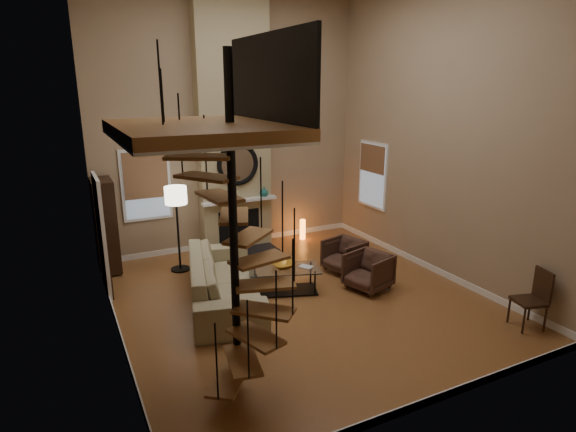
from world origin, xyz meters
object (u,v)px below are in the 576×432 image
armchair_far (371,270)px  floor_lamp (176,202)px  sofa (223,279)px  hutch (105,225)px  coffee_table (284,277)px  armchair_near (346,254)px  accent_lamp (303,229)px  side_chair (535,296)px

armchair_far → floor_lamp: (-2.91, 2.44, 1.06)m
sofa → floor_lamp: 2.03m
hutch → coffee_table: (2.71, -2.47, -0.67)m
armchair_near → coffee_table: (-1.53, -0.33, -0.07)m
hutch → armchair_near: (4.24, -2.14, -0.60)m
sofa → coffee_table: size_ratio=2.04×
hutch → sofa: hutch is taller
armchair_far → accent_lamp: armchair_far is taller
armchair_far → sofa: bearing=-122.2°
armchair_near → hutch: bearing=-131.8°
side_chair → floor_lamp: bearing=132.1°
sofa → coffee_table: bearing=-83.3°
accent_lamp → sofa: bearing=-140.1°
sofa → armchair_far: (2.58, -0.71, -0.04)m
side_chair → armchair_near: bearing=112.5°
accent_lamp → side_chair: side_chair is taller
accent_lamp → coffee_table: bearing=-124.4°
sofa → side_chair: side_chair is taller
side_chair → hutch: bearing=136.2°
armchair_far → coffee_table: bearing=-127.7°
armchair_far → side_chair: 2.68m
floor_lamp → side_chair: bearing=-47.9°
armchair_near → accent_lamp: 2.17m
armchair_near → coffee_table: size_ratio=0.50×
hutch → coffee_table: size_ratio=1.30×
armchair_far → accent_lamp: size_ratio=1.53×
armchair_near → side_chair: 3.45m
hutch → armchair_far: hutch is taller
floor_lamp → accent_lamp: (3.13, 0.62, -1.16)m
hutch → armchair_far: bearing=-35.9°
armchair_near → coffee_table: bearing=-93.0°
armchair_near → coffee_table: 1.57m
armchair_near → armchair_far: 0.89m
sofa → armchair_near: sofa is taller
armchair_near → floor_lamp: bearing=-132.5°
armchair_near → floor_lamp: floor_lamp is taller
coffee_table → accent_lamp: size_ratio=2.95×
armchair_near → floor_lamp: 3.51m
hutch → coffee_table: 3.72m
armchair_near → armchair_far: armchair_far is taller
floor_lamp → side_chair: 6.44m
coffee_table → side_chair: side_chair is taller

